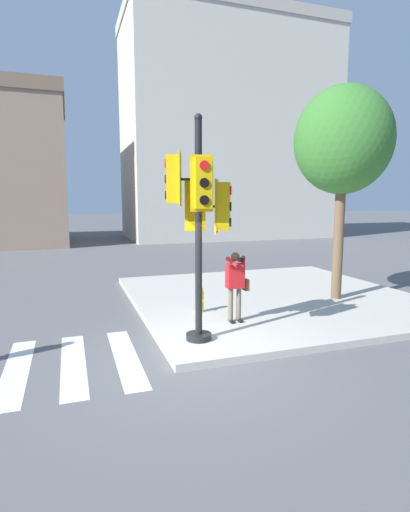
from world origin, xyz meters
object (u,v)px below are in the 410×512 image
object	(u,v)px
traffic_signal_pole	(198,211)
street_tree	(343,142)
person_photographer	(236,281)
fire_hydrant	(201,300)

from	to	relation	value
traffic_signal_pole	street_tree	size ratio (longest dim) A/B	0.75
traffic_signal_pole	street_tree	world-z (taller)	street_tree
traffic_signal_pole	person_photographer	bearing A→B (deg)	36.79
traffic_signal_pole	person_photographer	xyz separation A→B (m)	(1.18, 0.88, -1.61)
street_tree	traffic_signal_pole	bearing A→B (deg)	-157.45
person_photographer	street_tree	world-z (taller)	street_tree
street_tree	fire_hydrant	xyz separation A→B (m)	(-4.08, -0.08, -4.02)
person_photographer	street_tree	size ratio (longest dim) A/B	0.28
traffic_signal_pole	fire_hydrant	bearing A→B (deg)	70.70
person_photographer	fire_hydrant	xyz separation A→B (m)	(-0.51, 1.01, -0.64)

